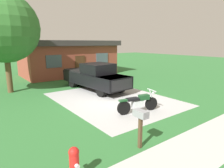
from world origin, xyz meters
TOP-DOWN VIEW (x-y plane):
  - ground_plane at (0.00, 0.00)m, footprint 80.00×80.00m
  - driveway_pad at (0.00, 0.00)m, footprint 5.84×7.57m
  - sidewalk_strip at (0.00, -6.00)m, footprint 36.00×1.80m
  - motorcycle at (-0.36, -2.49)m, footprint 2.19×0.80m
  - pickup_truck at (0.45, 2.80)m, footprint 2.40×5.75m
  - fire_hydrant at (-4.97, -4.98)m, footprint 0.32×0.40m
  - mailbox at (-2.62, -4.87)m, footprint 0.26×0.48m
  - shade_tree at (-4.55, 5.50)m, footprint 4.44×4.44m
  - neighbor_house at (1.93, 10.24)m, footprint 9.60×5.60m

SIDE VIEW (x-z plane):
  - ground_plane at x=0.00m, z-range 0.00..0.00m
  - driveway_pad at x=0.00m, z-range 0.00..0.01m
  - sidewalk_strip at x=0.00m, z-range 0.00..0.01m
  - fire_hydrant at x=-4.97m, z-range -0.01..0.86m
  - motorcycle at x=-0.36m, z-range -0.07..1.02m
  - pickup_truck at x=0.45m, z-range 0.00..1.90m
  - mailbox at x=-2.62m, z-range 0.35..1.61m
  - neighbor_house at x=1.93m, z-range 0.04..3.54m
  - shade_tree at x=-4.55m, z-range 0.99..7.43m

